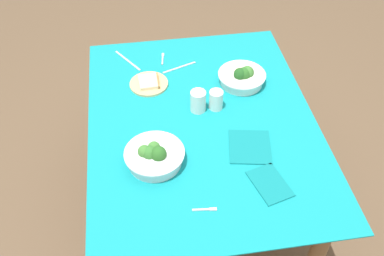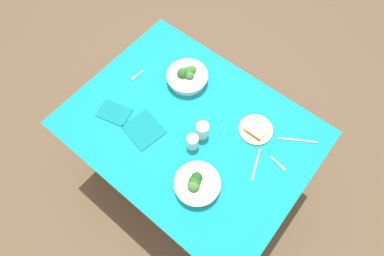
{
  "view_description": "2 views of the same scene",
  "coord_description": "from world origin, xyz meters",
  "px_view_note": "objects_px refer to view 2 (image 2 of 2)",
  "views": [
    {
      "loc": [
        -1.41,
        0.26,
        2.09
      ],
      "look_at": [
        -0.04,
        0.05,
        0.71
      ],
      "focal_mm": 41.18,
      "sensor_mm": 36.0,
      "label": 1
    },
    {
      "loc": [
        0.49,
        -0.59,
        2.25
      ],
      "look_at": [
        0.01,
        0.0,
        0.71
      ],
      "focal_mm": 28.86,
      "sensor_mm": 36.0,
      "label": 2
    }
  ],
  "objects_px": {
    "table_knife_right": "(298,140)",
    "napkin_folded_lower": "(144,129)",
    "water_glass_side": "(202,130)",
    "napkin_folded_upper": "(114,113)",
    "bread_side_plate": "(256,129)",
    "fork_by_far_bowl": "(137,75)",
    "broccoli_bowl_far": "(187,77)",
    "fork_by_near_bowl": "(278,164)",
    "broccoli_bowl_near": "(197,184)",
    "water_glass_center": "(192,142)",
    "table_knife_left": "(256,164)"
  },
  "relations": [
    {
      "from": "napkin_folded_upper",
      "to": "napkin_folded_lower",
      "type": "bearing_deg",
      "value": 8.23
    },
    {
      "from": "fork_by_near_bowl",
      "to": "table_knife_left",
      "type": "distance_m",
      "value": 0.12
    },
    {
      "from": "napkin_folded_lower",
      "to": "table_knife_right",
      "type": "bearing_deg",
      "value": 34.8
    },
    {
      "from": "fork_by_near_bowl",
      "to": "water_glass_center",
      "type": "bearing_deg",
      "value": -145.64
    },
    {
      "from": "broccoli_bowl_far",
      "to": "table_knife_left",
      "type": "relative_size",
      "value": 1.31
    },
    {
      "from": "water_glass_side",
      "to": "bread_side_plate",
      "type": "bearing_deg",
      "value": 44.24
    },
    {
      "from": "water_glass_center",
      "to": "napkin_folded_lower",
      "type": "xyz_separation_m",
      "value": [
        -0.27,
        -0.1,
        -0.04
      ]
    },
    {
      "from": "fork_by_far_bowl",
      "to": "napkin_folded_lower",
      "type": "height_order",
      "value": "napkin_folded_lower"
    },
    {
      "from": "water_glass_center",
      "to": "table_knife_right",
      "type": "relative_size",
      "value": 0.43
    },
    {
      "from": "fork_by_far_bowl",
      "to": "table_knife_left",
      "type": "relative_size",
      "value": 0.5
    },
    {
      "from": "napkin_folded_lower",
      "to": "bread_side_plate",
      "type": "bearing_deg",
      "value": 38.88
    },
    {
      "from": "broccoli_bowl_near",
      "to": "napkin_folded_upper",
      "type": "relative_size",
      "value": 1.29
    },
    {
      "from": "napkin_folded_upper",
      "to": "napkin_folded_lower",
      "type": "relative_size",
      "value": 0.93
    },
    {
      "from": "fork_by_near_bowl",
      "to": "napkin_folded_lower",
      "type": "distance_m",
      "value": 0.75
    },
    {
      "from": "broccoli_bowl_near",
      "to": "water_glass_center",
      "type": "xyz_separation_m",
      "value": [
        -0.16,
        0.16,
        0.01
      ]
    },
    {
      "from": "bread_side_plate",
      "to": "fork_by_near_bowl",
      "type": "xyz_separation_m",
      "value": [
        0.21,
        -0.09,
        -0.01
      ]
    },
    {
      "from": "napkin_folded_upper",
      "to": "broccoli_bowl_near",
      "type": "bearing_deg",
      "value": -3.19
    },
    {
      "from": "broccoli_bowl_near",
      "to": "water_glass_side",
      "type": "distance_m",
      "value": 0.29
    },
    {
      "from": "broccoli_bowl_far",
      "to": "napkin_folded_lower",
      "type": "xyz_separation_m",
      "value": [
        0.02,
        -0.41,
        -0.04
      ]
    },
    {
      "from": "broccoli_bowl_near",
      "to": "water_glass_side",
      "type": "bearing_deg",
      "value": 122.98
    },
    {
      "from": "table_knife_right",
      "to": "napkin_folded_upper",
      "type": "relative_size",
      "value": 1.21
    },
    {
      "from": "water_glass_side",
      "to": "table_knife_left",
      "type": "distance_m",
      "value": 0.34
    },
    {
      "from": "bread_side_plate",
      "to": "water_glass_center",
      "type": "relative_size",
      "value": 2.0
    },
    {
      "from": "water_glass_center",
      "to": "fork_by_near_bowl",
      "type": "bearing_deg",
      "value": 26.0
    },
    {
      "from": "broccoli_bowl_far",
      "to": "water_glass_center",
      "type": "distance_m",
      "value": 0.43
    },
    {
      "from": "table_knife_left",
      "to": "broccoli_bowl_far",
      "type": "bearing_deg",
      "value": 53.08
    },
    {
      "from": "fork_by_near_bowl",
      "to": "table_knife_right",
      "type": "height_order",
      "value": "same"
    },
    {
      "from": "water_glass_side",
      "to": "napkin_folded_upper",
      "type": "height_order",
      "value": "water_glass_side"
    },
    {
      "from": "water_glass_side",
      "to": "table_knife_right",
      "type": "xyz_separation_m",
      "value": [
        0.43,
        0.3,
        -0.05
      ]
    },
    {
      "from": "water_glass_side",
      "to": "table_knife_right",
      "type": "relative_size",
      "value": 0.48
    },
    {
      "from": "broccoli_bowl_far",
      "to": "table_knife_right",
      "type": "distance_m",
      "value": 0.73
    },
    {
      "from": "fork_by_near_bowl",
      "to": "table_knife_left",
      "type": "relative_size",
      "value": 0.53
    },
    {
      "from": "broccoli_bowl_far",
      "to": "fork_by_far_bowl",
      "type": "bearing_deg",
      "value": -147.42
    },
    {
      "from": "table_knife_right",
      "to": "napkin_folded_lower",
      "type": "distance_m",
      "value": 0.85
    },
    {
      "from": "bread_side_plate",
      "to": "fork_by_far_bowl",
      "type": "height_order",
      "value": "bread_side_plate"
    },
    {
      "from": "broccoli_bowl_far",
      "to": "napkin_folded_lower",
      "type": "relative_size",
      "value": 1.27
    },
    {
      "from": "table_knife_right",
      "to": "napkin_folded_lower",
      "type": "bearing_deg",
      "value": 2.56
    },
    {
      "from": "broccoli_bowl_far",
      "to": "table_knife_right",
      "type": "xyz_separation_m",
      "value": [
        0.72,
        0.08,
        -0.04
      ]
    },
    {
      "from": "bread_side_plate",
      "to": "broccoli_bowl_far",
      "type": "bearing_deg",
      "value": 177.88
    },
    {
      "from": "bread_side_plate",
      "to": "napkin_folded_upper",
      "type": "relative_size",
      "value": 1.05
    },
    {
      "from": "fork_by_far_bowl",
      "to": "fork_by_near_bowl",
      "type": "xyz_separation_m",
      "value": [
        0.98,
        0.06,
        -0.0
      ]
    },
    {
      "from": "napkin_folded_upper",
      "to": "napkin_folded_lower",
      "type": "xyz_separation_m",
      "value": [
        0.21,
        0.03,
        0.0
      ]
    },
    {
      "from": "broccoli_bowl_near",
      "to": "table_knife_left",
      "type": "bearing_deg",
      "value": 59.63
    },
    {
      "from": "napkin_folded_upper",
      "to": "table_knife_right",
      "type": "bearing_deg",
      "value": 29.69
    },
    {
      "from": "broccoli_bowl_far",
      "to": "napkin_folded_upper",
      "type": "relative_size",
      "value": 1.37
    },
    {
      "from": "fork_by_far_bowl",
      "to": "napkin_folded_upper",
      "type": "distance_m",
      "value": 0.28
    },
    {
      "from": "table_knife_right",
      "to": "napkin_folded_lower",
      "type": "xyz_separation_m",
      "value": [
        -0.7,
        -0.49,
        0.0
      ]
    },
    {
      "from": "bread_side_plate",
      "to": "water_glass_center",
      "type": "xyz_separation_m",
      "value": [
        -0.21,
        -0.29,
        0.04
      ]
    },
    {
      "from": "fork_by_near_bowl",
      "to": "napkin_folded_lower",
      "type": "relative_size",
      "value": 0.52
    },
    {
      "from": "water_glass_side",
      "to": "napkin_folded_upper",
      "type": "xyz_separation_m",
      "value": [
        -0.47,
        -0.21,
        -0.05
      ]
    }
  ]
}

